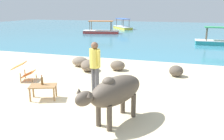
# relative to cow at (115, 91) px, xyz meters

# --- Properties ---
(sand_beach) EXTENTS (18.00, 14.00, 0.04)m
(sand_beach) POSITION_rel_cow_xyz_m (-1.33, -0.34, -0.79)
(sand_beach) COLOR beige
(sand_beach) RESTS_ON ground
(water_surface) EXTENTS (60.00, 36.00, 0.03)m
(water_surface) POSITION_rel_cow_xyz_m (-1.33, 21.66, -0.81)
(water_surface) COLOR teal
(water_surface) RESTS_ON ground
(cow) EXTENTS (1.21, 2.05, 1.16)m
(cow) POSITION_rel_cow_xyz_m (0.00, 0.00, 0.00)
(cow) COLOR #4C4238
(cow) RESTS_ON sand_beach
(low_bench_table) EXTENTS (0.87, 0.69, 0.43)m
(low_bench_table) POSITION_rel_cow_xyz_m (-2.43, 0.70, -0.41)
(low_bench_table) COLOR olive
(low_bench_table) RESTS_ON sand_beach
(bottle) EXTENTS (0.07, 0.07, 0.30)m
(bottle) POSITION_rel_cow_xyz_m (-2.47, 0.75, -0.22)
(bottle) COLOR brown
(bottle) RESTS_ON low_bench_table
(deck_chair_far) EXTENTS (0.90, 0.77, 0.68)m
(deck_chair_far) POSITION_rel_cow_xyz_m (-4.17, 2.07, -0.38)
(deck_chair_far) COLOR olive
(deck_chair_far) RESTS_ON sand_beach
(person_standing) EXTENTS (0.45, 0.32, 1.62)m
(person_standing) POSITION_rel_cow_xyz_m (-1.17, 1.69, 0.18)
(person_standing) COLOR #4C4C51
(person_standing) RESTS_ON sand_beach
(shore_rock_large) EXTENTS (0.90, 1.06, 0.47)m
(shore_rock_large) POSITION_rel_cow_xyz_m (-2.43, 4.05, -0.53)
(shore_rock_large) COLOR #6B5B4C
(shore_rock_large) RESTS_ON sand_beach
(shore_rock_medium) EXTENTS (0.69, 0.66, 0.43)m
(shore_rock_medium) POSITION_rel_cow_xyz_m (1.19, 4.33, -0.55)
(shore_rock_medium) COLOR brown
(shore_rock_medium) RESTS_ON sand_beach
(shore_rock_small) EXTENTS (0.64, 0.55, 0.42)m
(shore_rock_small) POSITION_rel_cow_xyz_m (-1.26, 4.48, -0.56)
(shore_rock_small) COLOR #6B5B4C
(shore_rock_small) RESTS_ON sand_beach
(shore_rock_flat) EXTENTS (0.78, 0.59, 0.44)m
(shore_rock_flat) POSITION_rel_cow_xyz_m (-3.09, 4.63, -0.55)
(shore_rock_flat) COLOR gray
(shore_rock_flat) RESTS_ON sand_beach
(boat_red) EXTENTS (3.82, 1.76, 1.29)m
(boat_red) POSITION_rel_cow_xyz_m (-7.02, 17.93, -0.52)
(boat_red) COLOR #C63833
(boat_red) RESTS_ON water_surface
(boat_teal) EXTENTS (3.68, 1.18, 1.29)m
(boat_teal) POSITION_rel_cow_xyz_m (3.94, 13.48, -0.52)
(boat_teal) COLOR teal
(boat_teal) RESTS_ON water_surface
(boat_yellow) EXTENTS (3.20, 3.58, 1.29)m
(boat_yellow) POSITION_rel_cow_xyz_m (-6.24, 23.62, -0.52)
(boat_yellow) COLOR gold
(boat_yellow) RESTS_ON water_surface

